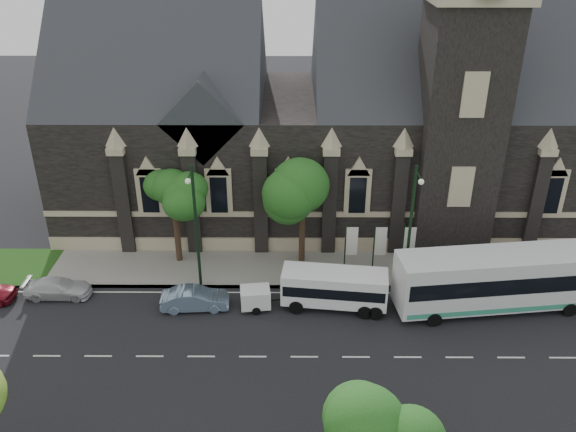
{
  "coord_description": "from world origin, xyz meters",
  "views": [
    {
      "loc": [
        2.19,
        -26.84,
        23.07
      ],
      "look_at": [
        2.02,
        6.0,
        6.11
      ],
      "focal_mm": 37.02,
      "sensor_mm": 36.0,
      "label": 1
    }
  ],
  "objects_px": {
    "street_lamp_near": "(411,222)",
    "sedan": "(195,299)",
    "street_lamp_mid": "(195,222)",
    "banner_flag_right": "(407,244)",
    "tree_walk_right": "(305,189)",
    "tour_coach": "(503,279)",
    "shuttle_bus": "(335,287)",
    "banner_flag_center": "(378,244)",
    "car_far_white": "(58,288)",
    "tree_park_east": "(389,422)",
    "banner_flag_left": "(349,244)",
    "tree_walk_left": "(176,190)",
    "box_trailer": "(255,297)"
  },
  "relations": [
    {
      "from": "box_trailer",
      "to": "car_far_white",
      "type": "relative_size",
      "value": 0.64
    },
    {
      "from": "banner_flag_right",
      "to": "box_trailer",
      "type": "xyz_separation_m",
      "value": [
        -10.37,
        -4.24,
        -1.55
      ]
    },
    {
      "from": "sedan",
      "to": "shuttle_bus",
      "type": "bearing_deg",
      "value": -92.58
    },
    {
      "from": "street_lamp_mid",
      "to": "banner_flag_right",
      "type": "height_order",
      "value": "street_lamp_mid"
    },
    {
      "from": "banner_flag_left",
      "to": "box_trailer",
      "type": "bearing_deg",
      "value": -146.33
    },
    {
      "from": "tour_coach",
      "to": "sedan",
      "type": "xyz_separation_m",
      "value": [
        -19.73,
        -0.25,
        -1.45
      ]
    },
    {
      "from": "street_lamp_mid",
      "to": "sedan",
      "type": "height_order",
      "value": "street_lamp_mid"
    },
    {
      "from": "tree_park_east",
      "to": "box_trailer",
      "type": "height_order",
      "value": "tree_park_east"
    },
    {
      "from": "street_lamp_mid",
      "to": "sedan",
      "type": "bearing_deg",
      "value": -90.0
    },
    {
      "from": "tree_park_east",
      "to": "street_lamp_mid",
      "type": "relative_size",
      "value": 0.7
    },
    {
      "from": "tree_walk_right",
      "to": "banner_flag_center",
      "type": "distance_m",
      "value": 6.36
    },
    {
      "from": "street_lamp_near",
      "to": "car_far_white",
      "type": "xyz_separation_m",
      "value": [
        -23.35,
        -1.04,
        -4.48
      ]
    },
    {
      "from": "banner_flag_left",
      "to": "car_far_white",
      "type": "relative_size",
      "value": 0.92
    },
    {
      "from": "banner_flag_right",
      "to": "tree_park_east",
      "type": "bearing_deg",
      "value": -102.65
    },
    {
      "from": "banner_flag_center",
      "to": "shuttle_bus",
      "type": "bearing_deg",
      "value": -129.01
    },
    {
      "from": "street_lamp_mid",
      "to": "box_trailer",
      "type": "relative_size",
      "value": 3.2
    },
    {
      "from": "sedan",
      "to": "banner_flag_left",
      "type": "bearing_deg",
      "value": -71.64
    },
    {
      "from": "tree_walk_right",
      "to": "street_lamp_near",
      "type": "height_order",
      "value": "street_lamp_near"
    },
    {
      "from": "street_lamp_near",
      "to": "sedan",
      "type": "distance_m",
      "value": 14.86
    },
    {
      "from": "box_trailer",
      "to": "car_far_white",
      "type": "bearing_deg",
      "value": 167.53
    },
    {
      "from": "street_lamp_near",
      "to": "sedan",
      "type": "relative_size",
      "value": 2.06
    },
    {
      "from": "banner_flag_left",
      "to": "tour_coach",
      "type": "xyz_separation_m",
      "value": [
        9.44,
        -4.03,
        -0.22
      ]
    },
    {
      "from": "tree_walk_left",
      "to": "box_trailer",
      "type": "xyz_separation_m",
      "value": [
        5.71,
        -5.95,
        -4.9
      ]
    },
    {
      "from": "tree_park_east",
      "to": "banner_flag_left",
      "type": "height_order",
      "value": "tree_park_east"
    },
    {
      "from": "street_lamp_mid",
      "to": "street_lamp_near",
      "type": "bearing_deg",
      "value": 0.0
    },
    {
      "from": "banner_flag_center",
      "to": "tree_walk_right",
      "type": "bearing_deg",
      "value": 161.36
    },
    {
      "from": "tree_walk_right",
      "to": "shuttle_bus",
      "type": "height_order",
      "value": "tree_walk_right"
    },
    {
      "from": "tree_park_east",
      "to": "shuttle_bus",
      "type": "relative_size",
      "value": 0.91
    },
    {
      "from": "box_trailer",
      "to": "car_far_white",
      "type": "distance_m",
      "value": 13.33
    },
    {
      "from": "banner_flag_right",
      "to": "shuttle_bus",
      "type": "height_order",
      "value": "banner_flag_right"
    },
    {
      "from": "banner_flag_center",
      "to": "car_far_white",
      "type": "distance_m",
      "value": 21.91
    },
    {
      "from": "tree_park_east",
      "to": "shuttle_bus",
      "type": "height_order",
      "value": "tree_park_east"
    },
    {
      "from": "banner_flag_center",
      "to": "sedan",
      "type": "height_order",
      "value": "banner_flag_center"
    },
    {
      "from": "tree_walk_left",
      "to": "tree_park_east",
      "type": "bearing_deg",
      "value": -59.13
    },
    {
      "from": "tour_coach",
      "to": "shuttle_bus",
      "type": "bearing_deg",
      "value": 172.98
    },
    {
      "from": "tree_walk_right",
      "to": "banner_flag_right",
      "type": "xyz_separation_m",
      "value": [
        7.08,
        -1.71,
        -3.43
      ]
    },
    {
      "from": "tree_park_east",
      "to": "banner_flag_center",
      "type": "distance_m",
      "value": 18.58
    },
    {
      "from": "box_trailer",
      "to": "tour_coach",
      "type": "bearing_deg",
      "value": -6.13
    },
    {
      "from": "sedan",
      "to": "car_far_white",
      "type": "relative_size",
      "value": 1.0
    },
    {
      "from": "banner_flag_left",
      "to": "banner_flag_center",
      "type": "height_order",
      "value": "same"
    },
    {
      "from": "tree_walk_right",
      "to": "tour_coach",
      "type": "relative_size",
      "value": 0.56
    },
    {
      "from": "tree_walk_right",
      "to": "sedan",
      "type": "distance_m",
      "value": 10.67
    },
    {
      "from": "street_lamp_mid",
      "to": "banner_flag_center",
      "type": "relative_size",
      "value": 2.25
    },
    {
      "from": "street_lamp_near",
      "to": "street_lamp_mid",
      "type": "distance_m",
      "value": 14.0
    },
    {
      "from": "street_lamp_near",
      "to": "shuttle_bus",
      "type": "xyz_separation_m",
      "value": [
        -4.97,
        -2.11,
        -3.6
      ]
    },
    {
      "from": "tree_park_east",
      "to": "car_far_white",
      "type": "xyz_separation_m",
      "value": [
        -19.52,
        15.37,
        -3.99
      ]
    },
    {
      "from": "banner_flag_center",
      "to": "box_trailer",
      "type": "height_order",
      "value": "banner_flag_center"
    },
    {
      "from": "street_lamp_near",
      "to": "banner_flag_center",
      "type": "xyz_separation_m",
      "value": [
        -1.71,
        1.91,
        -2.73
      ]
    },
    {
      "from": "tree_walk_left",
      "to": "banner_flag_left",
      "type": "xyz_separation_m",
      "value": [
        12.08,
        -1.7,
        -3.35
      ]
    },
    {
      "from": "sedan",
      "to": "street_lamp_mid",
      "type": "bearing_deg",
      "value": -4.2
    }
  ]
}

